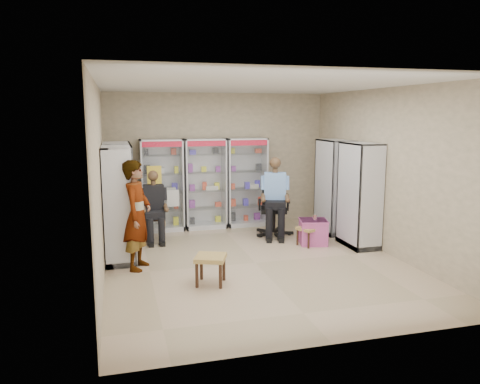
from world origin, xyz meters
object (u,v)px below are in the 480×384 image
object	(u,v)px
seated_shopkeeper	(275,199)
cabinet_back_right	(246,182)
standing_man	(137,215)
cabinet_left_near	(119,205)
office_chair	(274,207)
cabinet_left_far	(118,194)
cabinet_right_far	(334,187)
cabinet_back_left	(162,185)
wooden_chair	(154,217)
woven_stool_a	(308,236)
cabinet_back_mid	(205,184)
cabinet_right_near	(360,195)
woven_stool_b	(211,270)
pink_trunk	(313,232)

from	to	relation	value
seated_shopkeeper	cabinet_back_right	bearing A→B (deg)	123.83
seated_shopkeeper	standing_man	distance (m)	3.21
cabinet_left_near	standing_man	bearing A→B (deg)	30.41
office_chair	standing_man	size ratio (longest dim) A/B	0.68
cabinet_left_near	cabinet_back_right	bearing A→B (deg)	125.65
cabinet_back_right	office_chair	world-z (taller)	cabinet_back_right
cabinet_left_far	office_chair	distance (m)	3.18
cabinet_right_far	cabinet_left_far	distance (m)	4.46
cabinet_right_far	standing_man	xyz separation A→B (m)	(-4.18, -1.38, -0.10)
cabinet_left_far	cabinet_right_far	bearing A→B (deg)	87.43
cabinet_back_left	wooden_chair	distance (m)	0.94
cabinet_left_far	woven_stool_a	bearing A→B (deg)	73.83
cabinet_left_near	wooden_chair	distance (m)	1.56
cabinet_back_mid	office_chair	xyz separation A→B (m)	(1.27, -1.02, -0.39)
cabinet_right_far	standing_man	bearing A→B (deg)	108.23
woven_stool_a	standing_man	size ratio (longest dim) A/B	0.20
cabinet_left_far	cabinet_back_right	bearing A→B (deg)	108.19
cabinet_back_left	cabinet_right_near	world-z (taller)	same
woven_stool_b	seated_shopkeeper	bearing A→B (deg)	52.80
cabinet_right_far	office_chair	size ratio (longest dim) A/B	1.64
pink_trunk	woven_stool_a	xyz separation A→B (m)	(-0.13, -0.07, -0.06)
cabinet_back_mid	seated_shopkeeper	world-z (taller)	cabinet_back_mid
office_chair	pink_trunk	world-z (taller)	office_chair
cabinet_left_near	woven_stool_a	distance (m)	3.63
standing_man	cabinet_back_mid	bearing A→B (deg)	-11.68
office_chair	pink_trunk	size ratio (longest dim) A/B	2.40
cabinet_right_far	woven_stool_b	distance (m)	4.05
standing_man	cabinet_right_far	bearing A→B (deg)	-50.90
cabinet_back_left	cabinet_left_far	xyz separation A→B (m)	(-0.93, -0.93, 0.00)
cabinet_left_near	woven_stool_a	bearing A→B (deg)	91.19
cabinet_back_mid	cabinet_right_near	distance (m)	3.41
cabinet_right_near	wooden_chair	distance (m)	4.10
wooden_chair	woven_stool_b	xyz separation A→B (m)	(0.61, -2.79, -0.25)
cabinet_left_near	wooden_chair	size ratio (longest dim) A/B	2.13
office_chair	woven_stool_a	xyz separation A→B (m)	(0.39, -0.93, -0.43)
cabinet_back_mid	cabinet_back_right	bearing A→B (deg)	0.00
cabinet_back_right	cabinet_right_far	xyz separation A→B (m)	(1.63, -1.13, 0.00)
pink_trunk	standing_man	distance (m)	3.51
pink_trunk	standing_man	size ratio (longest dim) A/B	0.28
standing_man	woven_stool_a	bearing A→B (deg)	-59.54
cabinet_right_near	standing_man	xyz separation A→B (m)	(-4.18, -0.28, -0.10)
cabinet_back_left	pink_trunk	distance (m)	3.41
pink_trunk	standing_man	world-z (taller)	standing_man
cabinet_back_mid	woven_stool_b	distance (m)	3.66
cabinet_left_far	pink_trunk	bearing A→B (deg)	75.42
cabinet_right_near	woven_stool_a	world-z (taller)	cabinet_right_near
cabinet_left_far	office_chair	world-z (taller)	cabinet_left_far
woven_stool_a	standing_man	world-z (taller)	standing_man
pink_trunk	woven_stool_a	distance (m)	0.16
woven_stool_b	standing_man	xyz separation A→B (m)	(-1.01, 1.02, 0.68)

